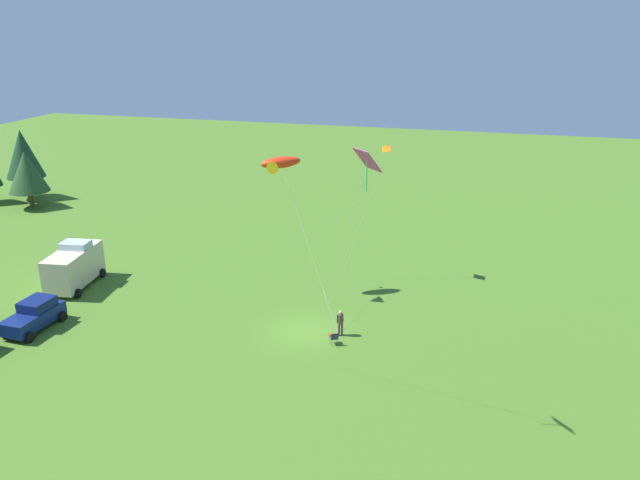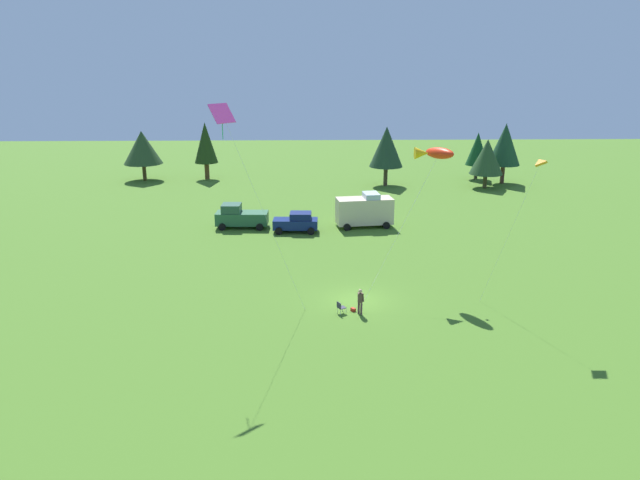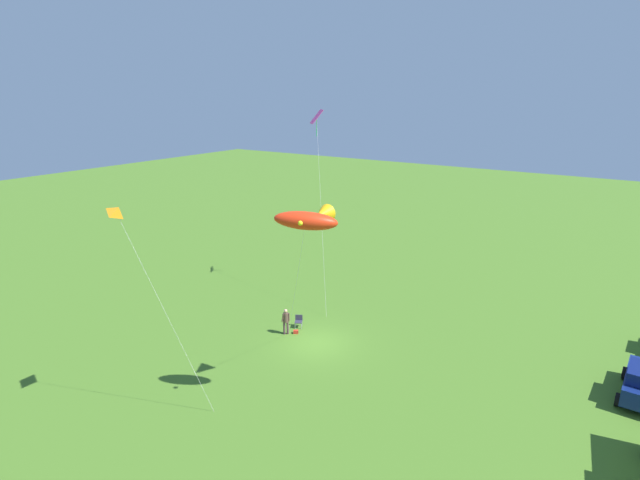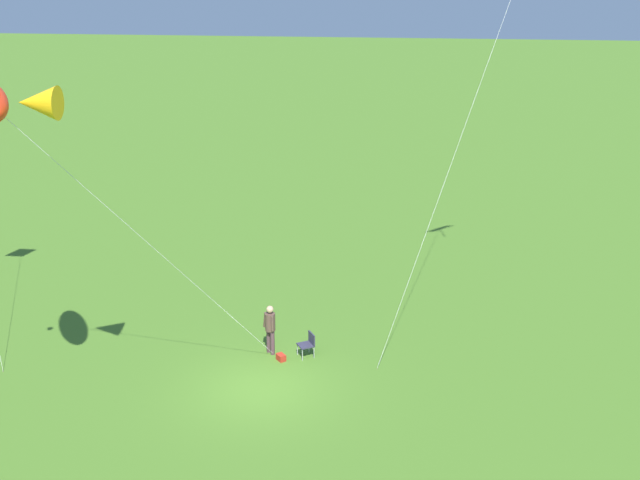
% 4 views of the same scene
% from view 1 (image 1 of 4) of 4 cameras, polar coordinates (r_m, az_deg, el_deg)
% --- Properties ---
extents(ground_plane, '(160.00, 160.00, 0.00)m').
position_cam_1_polar(ground_plane, '(40.94, -1.37, -8.30)').
color(ground_plane, '#456F22').
extents(person_kite_flyer, '(0.52, 0.49, 1.74)m').
position_cam_1_polar(person_kite_flyer, '(39.96, 1.89, -7.40)').
color(person_kite_flyer, '#50353C').
rests_on(person_kite_flyer, ground).
extents(folding_chair, '(0.65, 0.65, 0.82)m').
position_cam_1_polar(folding_chair, '(39.13, 1.31, -8.90)').
color(folding_chair, '#302E42').
rests_on(folding_chair, ground).
extents(backpack_on_grass, '(0.37, 0.39, 0.22)m').
position_cam_1_polar(backpack_on_grass, '(40.13, 1.06, -8.73)').
color(backpack_on_grass, '#B32B1A').
rests_on(backpack_on_grass, ground).
extents(car_navy_hatch, '(4.27, 2.35, 1.89)m').
position_cam_1_polar(car_navy_hatch, '(44.87, -24.66, -6.26)').
color(car_navy_hatch, navy).
rests_on(car_navy_hatch, ground).
extents(van_camper_beige, '(5.64, 3.18, 3.34)m').
position_cam_1_polar(van_camper_beige, '(50.30, -21.58, -2.21)').
color(van_camper_beige, beige).
rests_on(van_camper_beige, ground).
extents(kite_large_fish, '(7.20, 7.25, 10.14)m').
position_cam_1_polar(kite_large_fish, '(43.69, -3.75, 7.00)').
color(kite_large_fish, red).
rests_on(kite_large_fish, ground).
extents(kite_diamond_rainbow, '(5.23, 4.56, 13.80)m').
position_cam_1_polar(kite_diamond_rainbow, '(27.87, 4.20, 6.78)').
color(kite_diamond_rainbow, '#CE3C92').
rests_on(kite_diamond_rainbow, ground).
extents(kite_delta_orange, '(2.72, 3.25, 10.45)m').
position_cam_1_polar(kite_delta_orange, '(46.71, 5.86, 8.33)').
color(kite_delta_orange, orange).
rests_on(kite_delta_orange, ground).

